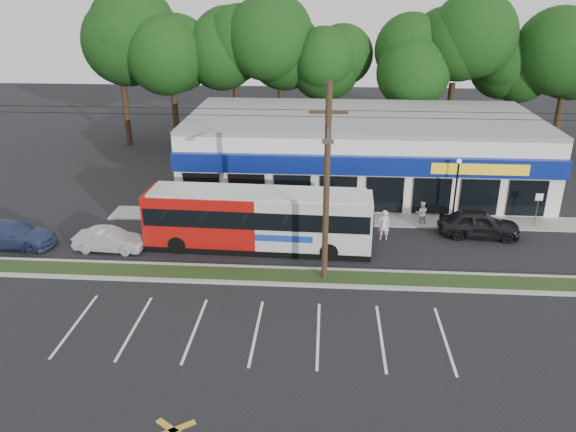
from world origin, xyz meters
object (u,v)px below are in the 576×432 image
(utility_pole, at_px, (323,179))
(lamp_post, at_px, (456,184))
(car_silver, at_px, (109,240))
(car_dark, at_px, (479,224))
(pedestrian_b, at_px, (421,213))
(sign_post, at_px, (538,204))
(car_blue, at_px, (12,234))
(pedestrian_a, at_px, (384,225))
(metrobus, at_px, (258,218))

(utility_pole, relative_size, lamp_post, 11.76)
(lamp_post, relative_size, car_silver, 1.08)
(car_dark, distance_m, pedestrian_b, 3.51)
(lamp_post, distance_m, sign_post, 5.13)
(car_silver, relative_size, car_blue, 0.78)
(lamp_post, relative_size, sign_post, 1.91)
(lamp_post, height_order, car_blue, lamp_post)
(car_silver, xyz_separation_m, pedestrian_a, (15.59, 2.53, 0.30))
(car_dark, relative_size, pedestrian_a, 2.50)
(metrobus, height_order, pedestrian_b, metrobus)
(car_blue, height_order, pedestrian_b, pedestrian_b)
(lamp_post, height_order, car_dark, lamp_post)
(car_silver, bearing_deg, car_dark, -78.21)
(sign_post, distance_m, pedestrian_b, 7.04)
(utility_pole, distance_m, lamp_post, 11.67)
(utility_pole, height_order, sign_post, utility_pole)
(car_blue, bearing_deg, metrobus, -84.15)
(lamp_post, relative_size, metrobus, 0.33)
(metrobus, xyz_separation_m, pedestrian_a, (7.20, 1.53, -0.87))
(car_silver, bearing_deg, lamp_post, -72.69)
(lamp_post, bearing_deg, car_silver, -165.27)
(utility_pole, relative_size, car_silver, 12.76)
(car_dark, xyz_separation_m, pedestrian_a, (-5.73, -0.93, 0.14))
(car_dark, distance_m, car_blue, 27.30)
(car_silver, distance_m, pedestrian_a, 15.80)
(lamp_post, height_order, sign_post, lamp_post)
(pedestrian_a, bearing_deg, sign_post, -167.69)
(lamp_post, bearing_deg, pedestrian_b, -171.47)
(metrobus, distance_m, car_silver, 8.53)
(car_dark, bearing_deg, lamp_post, 36.42)
(sign_post, bearing_deg, lamp_post, 177.42)
(sign_post, distance_m, metrobus, 17.26)
(utility_pole, distance_m, car_dark, 12.02)
(sign_post, height_order, metrobus, metrobus)
(utility_pole, bearing_deg, sign_post, 30.15)
(car_dark, relative_size, car_blue, 0.94)
(car_dark, xyz_separation_m, car_silver, (-21.32, -3.46, -0.16))
(sign_post, bearing_deg, pedestrian_a, -165.08)
(lamp_post, relative_size, car_blue, 0.85)
(utility_pole, xyz_separation_m, pedestrian_a, (3.60, 5.10, -4.47))
(sign_post, height_order, car_blue, sign_post)
(sign_post, relative_size, car_silver, 0.57)
(utility_pole, height_order, metrobus, utility_pole)
(lamp_post, bearing_deg, utility_pole, -136.05)
(car_silver, bearing_deg, sign_post, -76.02)
(sign_post, bearing_deg, pedestrian_b, -179.39)
(utility_pole, relative_size, sign_post, 22.47)
(sign_post, height_order, car_silver, sign_post)
(lamp_post, distance_m, car_silver, 20.94)
(car_blue, bearing_deg, pedestrian_b, -76.04)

